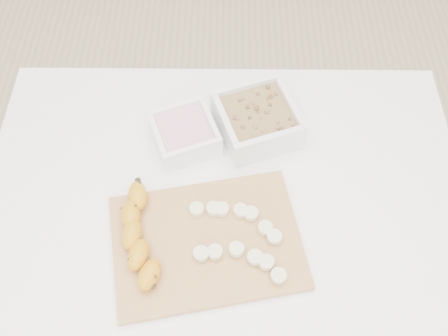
{
  "coord_description": "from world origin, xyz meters",
  "views": [
    {
      "loc": [
        0.0,
        -0.49,
        1.65
      ],
      "look_at": [
        0.0,
        0.03,
        0.81
      ],
      "focal_mm": 40.0,
      "sensor_mm": 36.0,
      "label": 1
    }
  ],
  "objects_px": {
    "bowl_yogurt": "(185,133)",
    "banana": "(140,237)",
    "table": "(224,217)",
    "cutting_board": "(207,242)",
    "bowl_granola": "(257,120)"
  },
  "relations": [
    {
      "from": "table",
      "to": "cutting_board",
      "type": "xyz_separation_m",
      "value": [
        -0.03,
        -0.11,
        0.1
      ]
    },
    {
      "from": "table",
      "to": "banana",
      "type": "xyz_separation_m",
      "value": [
        -0.16,
        -0.11,
        0.13
      ]
    },
    {
      "from": "bowl_granola",
      "to": "banana",
      "type": "distance_m",
      "value": 0.36
    },
    {
      "from": "cutting_board",
      "to": "banana",
      "type": "bearing_deg",
      "value": -179.27
    },
    {
      "from": "table",
      "to": "bowl_yogurt",
      "type": "xyz_separation_m",
      "value": [
        -0.09,
        0.13,
        0.13
      ]
    },
    {
      "from": "bowl_yogurt",
      "to": "cutting_board",
      "type": "xyz_separation_m",
      "value": [
        0.05,
        -0.24,
        -0.02
      ]
    },
    {
      "from": "cutting_board",
      "to": "banana",
      "type": "relative_size",
      "value": 1.65
    },
    {
      "from": "bowl_yogurt",
      "to": "bowl_granola",
      "type": "bearing_deg",
      "value": 11.94
    },
    {
      "from": "bowl_granola",
      "to": "cutting_board",
      "type": "relative_size",
      "value": 0.57
    },
    {
      "from": "table",
      "to": "cutting_board",
      "type": "relative_size",
      "value": 2.79
    },
    {
      "from": "table",
      "to": "bowl_yogurt",
      "type": "height_order",
      "value": "bowl_yogurt"
    },
    {
      "from": "bowl_granola",
      "to": "cutting_board",
      "type": "bearing_deg",
      "value": -110.53
    },
    {
      "from": "bowl_granola",
      "to": "banana",
      "type": "xyz_separation_m",
      "value": [
        -0.23,
        -0.28,
        -0.0
      ]
    },
    {
      "from": "table",
      "to": "banana",
      "type": "relative_size",
      "value": 4.59
    },
    {
      "from": "bowl_yogurt",
      "to": "banana",
      "type": "xyz_separation_m",
      "value": [
        -0.07,
        -0.24,
        0.0
      ]
    }
  ]
}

